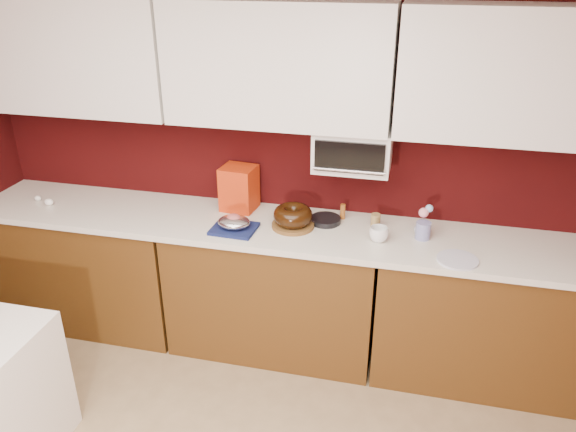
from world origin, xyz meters
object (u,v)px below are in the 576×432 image
Objects in this scene: toaster_oven at (353,149)px; pandoro_box at (239,188)px; foil_ham_nest at (234,222)px; coffee_mug at (379,233)px; bundt_cake at (293,215)px; flower_vase at (422,227)px; blue_jar at (423,230)px.

toaster_oven is 1.55× the size of pandoro_box.
toaster_oven is at bearing 4.55° from pandoro_box.
coffee_mug is (0.87, 0.06, -0.00)m from foil_ham_nest.
pandoro_box reaches higher than coffee_mug.
toaster_oven reaches higher than foil_ham_nest.
bundt_cake is 2.25× the size of coffee_mug.
bundt_cake is 2.17× the size of flower_vase.
bundt_cake is at bearing 20.25° from foil_ham_nest.
toaster_oven reaches higher than blue_jar.
pandoro_box reaches higher than flower_vase.
blue_jar is (0.25, 0.09, -0.00)m from coffee_mug.
blue_jar is at bearing 7.91° from foil_ham_nest.
toaster_oven is at bearing 131.40° from coffee_mug.
toaster_oven is 4.22× the size of coffee_mug.
blue_jar is 0.04m from flower_vase.
coffee_mug is at bearing -150.98° from flower_vase.
coffee_mug is at bearing 4.06° from foil_ham_nest.
toaster_oven is at bearing 168.07° from flower_vase.
foil_ham_nest is (-0.66, -0.29, -0.42)m from toaster_oven.
blue_jar is at bearing -1.33° from pandoro_box.
flower_vase is at bearing 99.57° from blue_jar.
coffee_mug is at bearing -8.83° from pandoro_box.
bundt_cake is 1.21× the size of foil_ham_nest.
toaster_oven reaches higher than pandoro_box.
pandoro_box is at bearing 101.55° from foil_ham_nest.
flower_vase is at bearing 10.04° from foil_ham_nest.
coffee_mug is 0.28m from flower_vase.
flower_vase is at bearing 0.63° from pandoro_box.
pandoro_box is 2.72× the size of coffee_mug.
blue_jar is 0.94× the size of flower_vase.
blue_jar is at bearing -16.68° from toaster_oven.
blue_jar is at bearing 2.22° from bundt_cake.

